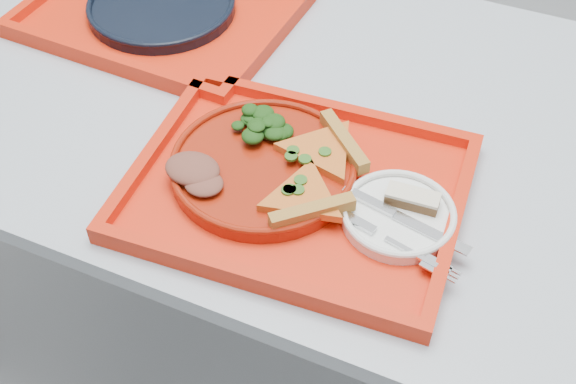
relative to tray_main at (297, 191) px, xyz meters
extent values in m
plane|color=gray|center=(-0.05, 0.18, -0.76)|extent=(10.00, 10.00, 0.00)
cube|color=#9EA7B2|center=(-0.05, 0.18, -0.02)|extent=(1.60, 0.80, 0.03)
cylinder|color=gray|center=(-0.77, 0.50, -0.40)|extent=(0.05, 0.05, 0.72)
cube|color=red|center=(0.00, 0.00, 0.00)|extent=(0.47, 0.38, 0.01)
cube|color=red|center=(-0.39, 0.30, 0.00)|extent=(0.46, 0.37, 0.01)
cylinder|color=maroon|center=(-0.05, 0.01, 0.02)|extent=(0.26, 0.26, 0.02)
cylinder|color=white|center=(0.15, 0.00, 0.01)|extent=(0.15, 0.15, 0.01)
cylinder|color=black|center=(-0.39, 0.30, 0.01)|extent=(0.26, 0.26, 0.02)
ellipsoid|color=black|center=(-0.09, 0.06, 0.04)|extent=(0.08, 0.07, 0.04)
ellipsoid|color=brown|center=(-0.13, -0.05, 0.04)|extent=(0.08, 0.06, 0.02)
cube|color=#4D2A19|center=(0.16, 0.02, 0.03)|extent=(0.07, 0.03, 0.01)
cube|color=beige|center=(0.16, 0.02, 0.04)|extent=(0.07, 0.03, 0.00)
cube|color=silver|center=(0.16, -0.01, 0.02)|extent=(0.18, 0.05, 0.01)
cube|color=silver|center=(0.14, -0.05, 0.02)|extent=(0.19, 0.06, 0.01)
camera|label=1|loc=(0.26, -0.62, 0.73)|focal=45.00mm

